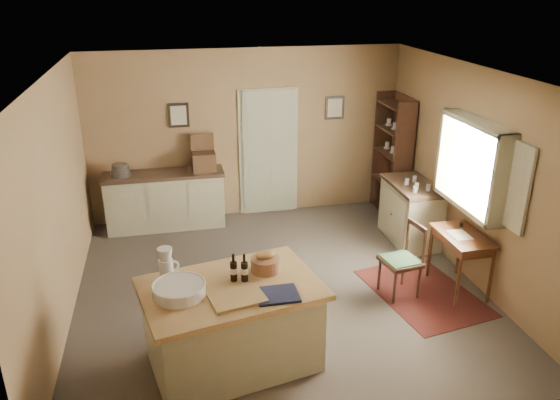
# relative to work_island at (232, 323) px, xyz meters

# --- Properties ---
(ground) EXTENTS (5.00, 5.00, 0.00)m
(ground) POSITION_rel_work_island_xyz_m (0.76, 1.33, -0.48)
(ground) COLOR #62554B
(ground) RESTS_ON ground
(wall_back) EXTENTS (5.00, 0.10, 2.70)m
(wall_back) POSITION_rel_work_island_xyz_m (0.76, 3.83, 0.87)
(wall_back) COLOR #95734C
(wall_back) RESTS_ON ground
(wall_front) EXTENTS (5.00, 0.10, 2.70)m
(wall_front) POSITION_rel_work_island_xyz_m (0.76, -1.17, 0.87)
(wall_front) COLOR #95734C
(wall_front) RESTS_ON ground
(wall_left) EXTENTS (0.10, 5.00, 2.70)m
(wall_left) POSITION_rel_work_island_xyz_m (-1.74, 1.33, 0.87)
(wall_left) COLOR #95734C
(wall_left) RESTS_ON ground
(wall_right) EXTENTS (0.10, 5.00, 2.70)m
(wall_right) POSITION_rel_work_island_xyz_m (3.26, 1.33, 0.87)
(wall_right) COLOR #95734C
(wall_right) RESTS_ON ground
(ceiling) EXTENTS (5.00, 5.00, 0.00)m
(ceiling) POSITION_rel_work_island_xyz_m (0.76, 1.33, 2.22)
(ceiling) COLOR silver
(ceiling) RESTS_ON wall_back
(door) EXTENTS (0.97, 0.06, 2.11)m
(door) POSITION_rel_work_island_xyz_m (1.11, 3.80, 0.57)
(door) COLOR #AAAE91
(door) RESTS_ON ground
(framed_prints) EXTENTS (2.82, 0.02, 0.38)m
(framed_prints) POSITION_rel_work_island_xyz_m (0.96, 3.81, 1.24)
(framed_prints) COLOR black
(framed_prints) RESTS_ON ground
(window) EXTENTS (0.25, 1.99, 1.12)m
(window) POSITION_rel_work_island_xyz_m (3.19, 1.13, 1.07)
(window) COLOR #C0B998
(window) RESTS_ON ground
(work_island) EXTENTS (1.90, 1.44, 1.20)m
(work_island) POSITION_rel_work_island_xyz_m (0.00, 0.00, 0.00)
(work_island) COLOR #C0B998
(work_island) RESTS_ON ground
(sideboard) EXTENTS (1.84, 0.52, 1.18)m
(sideboard) POSITION_rel_work_island_xyz_m (-0.58, 3.53, -0.00)
(sideboard) COLOR #C0B998
(sideboard) RESTS_ON ground
(rug) EXTENTS (1.36, 1.77, 0.01)m
(rug) POSITION_rel_work_island_xyz_m (2.51, 0.84, -0.48)
(rug) COLOR #4D1212
(rug) RESTS_ON ground
(writing_desk) EXTENTS (0.50, 0.82, 0.82)m
(writing_desk) POSITION_rel_work_island_xyz_m (2.96, 0.84, 0.18)
(writing_desk) COLOR #3C2010
(writing_desk) RESTS_ON ground
(desk_chair) EXTENTS (0.49, 0.49, 0.92)m
(desk_chair) POSITION_rel_work_island_xyz_m (2.19, 0.88, -0.02)
(desk_chair) COLOR black
(desk_chair) RESTS_ON ground
(right_cabinet) EXTENTS (0.60, 1.08, 0.99)m
(right_cabinet) POSITION_rel_work_island_xyz_m (2.96, 2.28, -0.02)
(right_cabinet) COLOR #C0B998
(right_cabinet) RESTS_ON ground
(shelving_unit) EXTENTS (0.33, 0.89, 1.97)m
(shelving_unit) POSITION_rel_work_island_xyz_m (3.11, 3.33, 0.50)
(shelving_unit) COLOR black
(shelving_unit) RESTS_ON ground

